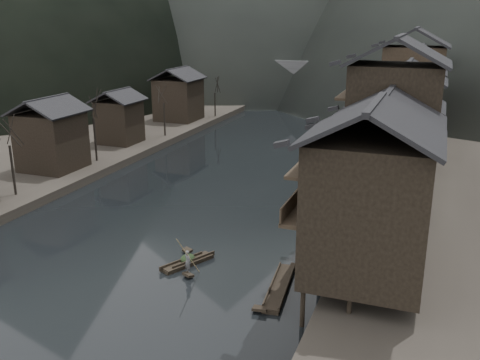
% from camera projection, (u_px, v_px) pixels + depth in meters
% --- Properties ---
extents(water, '(300.00, 300.00, 0.00)m').
position_uv_depth(water, '(173.00, 232.00, 46.51)').
color(water, black).
rests_on(water, ground).
extents(left_bank, '(40.00, 200.00, 1.20)m').
position_uv_depth(left_bank, '(100.00, 118.00, 93.81)').
color(left_bank, '#2D2823').
rests_on(left_bank, ground).
extents(stilt_houses, '(9.00, 67.60, 16.83)m').
position_uv_depth(stilt_houses, '(404.00, 107.00, 55.08)').
color(stilt_houses, black).
rests_on(stilt_houses, ground).
extents(left_houses, '(8.10, 53.20, 8.73)m').
position_uv_depth(left_houses, '(102.00, 114.00, 69.67)').
color(left_houses, black).
rests_on(left_houses, left_bank).
extents(bare_trees, '(3.78, 59.75, 7.55)m').
position_uv_depth(bare_trees, '(99.00, 117.00, 63.17)').
color(bare_trees, black).
rests_on(bare_trees, left_bank).
extents(moored_sampans, '(2.94, 48.89, 0.47)m').
position_uv_depth(moored_sampans, '(344.00, 192.00, 56.23)').
color(moored_sampans, black).
rests_on(moored_sampans, water).
extents(midriver_boats, '(8.29, 42.55, 0.45)m').
position_uv_depth(midriver_boats, '(337.00, 125.00, 90.19)').
color(midriver_boats, black).
rests_on(midriver_boats, water).
extents(stone_bridge, '(40.00, 6.00, 9.00)m').
position_uv_depth(stone_bridge, '(335.00, 80.00, 109.34)').
color(stone_bridge, '#4C4C4F').
rests_on(stone_bridge, ground).
extents(hero_sampan, '(2.84, 4.57, 0.43)m').
position_uv_depth(hero_sampan, '(188.00, 262.00, 40.35)').
color(hero_sampan, black).
rests_on(hero_sampan, water).
extents(cargo_heap, '(1.04, 1.36, 0.62)m').
position_uv_depth(cargo_heap, '(187.00, 254.00, 40.40)').
color(cargo_heap, black).
rests_on(cargo_heap, hero_sampan).
extents(boatman, '(0.75, 0.67, 1.71)m').
position_uv_depth(boatman, '(188.00, 258.00, 38.46)').
color(boatman, '#5A5B5D').
rests_on(boatman, hero_sampan).
extents(bamboo_pole, '(1.22, 1.87, 3.68)m').
position_uv_depth(bamboo_pole, '(189.00, 224.00, 37.59)').
color(bamboo_pole, '#8C7A51').
rests_on(bamboo_pole, boatman).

